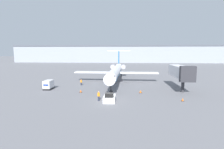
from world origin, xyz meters
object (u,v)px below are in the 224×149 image
object	(u,v)px
worker_near_tug	(99,96)
jet_bridge	(180,72)
pushback_tug	(110,98)
traffic_cone_mid	(183,100)
airplane_main	(116,71)
traffic_cone_right	(141,91)
worker_by_wing	(81,82)
luggage_cart	(49,85)
traffic_cone_left	(81,91)

from	to	relation	value
worker_near_tug	jet_bridge	size ratio (longest dim) A/B	0.17
pushback_tug	traffic_cone_mid	size ratio (longest dim) A/B	6.24
pushback_tug	worker_near_tug	bearing A→B (deg)	177.41
airplane_main	traffic_cone_right	world-z (taller)	airplane_main
traffic_cone_right	jet_bridge	size ratio (longest dim) A/B	0.06
worker_by_wing	traffic_cone_right	bearing A→B (deg)	-27.22
pushback_tug	traffic_cone_right	size ratio (longest dim) A/B	5.57
luggage_cart	worker_by_wing	size ratio (longest dim) A/B	1.81
pushback_tug	worker_near_tug	xyz separation A→B (m)	(-2.05, 0.09, 0.36)
luggage_cart	traffic_cone_mid	bearing A→B (deg)	-15.78
luggage_cart	worker_by_wing	bearing A→B (deg)	40.56
airplane_main	pushback_tug	world-z (taller)	airplane_main
jet_bridge	worker_by_wing	bearing A→B (deg)	169.81
airplane_main	luggage_cart	size ratio (longest dim) A/B	11.12
traffic_cone_left	pushback_tug	bearing A→B (deg)	-43.35
traffic_cone_left	worker_by_wing	bearing A→B (deg)	102.84
airplane_main	luggage_cart	distance (m)	20.08
airplane_main	traffic_cone_mid	world-z (taller)	airplane_main
airplane_main	worker_near_tug	world-z (taller)	airplane_main
worker_by_wing	traffic_cone_left	world-z (taller)	worker_by_wing
airplane_main	traffic_cone_left	bearing A→B (deg)	-116.99
airplane_main	worker_by_wing	bearing A→B (deg)	-146.46
worker_by_wing	jet_bridge	bearing A→B (deg)	-10.19
pushback_tug	traffic_cone_mid	bearing A→B (deg)	4.08
luggage_cart	jet_bridge	xyz separation A→B (m)	(31.85, 1.23, 3.31)
worker_near_tug	worker_by_wing	xyz separation A→B (m)	(-6.95, 14.95, -0.12)
traffic_cone_mid	jet_bridge	world-z (taller)	jet_bridge
worker_near_tug	traffic_cone_right	world-z (taller)	worker_near_tug
traffic_cone_right	traffic_cone_left	bearing A→B (deg)	-178.33
traffic_cone_right	jet_bridge	distance (m)	11.07
worker_near_tug	worker_by_wing	bearing A→B (deg)	114.92
traffic_cone_left	worker_near_tug	bearing A→B (deg)	-52.64
pushback_tug	airplane_main	bearing A→B (deg)	89.23
pushback_tug	worker_by_wing	bearing A→B (deg)	120.89
worker_near_tug	worker_by_wing	size ratio (longest dim) A/B	1.12
worker_by_wing	traffic_cone_right	distance (m)	17.38
airplane_main	worker_by_wing	world-z (taller)	airplane_main
airplane_main	worker_near_tug	bearing A→B (deg)	-96.32
worker_by_wing	jet_bridge	distance (m)	25.78
traffic_cone_mid	worker_by_wing	bearing A→B (deg)	148.23
airplane_main	traffic_cone_mid	distance (m)	24.47
worker_near_tug	traffic_cone_left	bearing A→B (deg)	127.36
pushback_tug	jet_bridge	xyz separation A→B (m)	(16.13, 10.52, 3.81)
traffic_cone_right	airplane_main	bearing A→B (deg)	113.61
worker_by_wing	traffic_cone_mid	xyz separation A→B (m)	(22.71, -14.06, -0.58)
airplane_main	jet_bridge	distance (m)	19.13
traffic_cone_right	pushback_tug	bearing A→B (deg)	-132.26
pushback_tug	traffic_cone_right	distance (m)	9.59
airplane_main	traffic_cone_right	distance (m)	15.70
worker_by_wing	jet_bridge	world-z (taller)	jet_bridge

